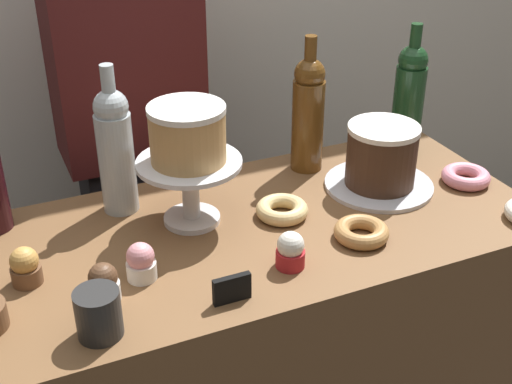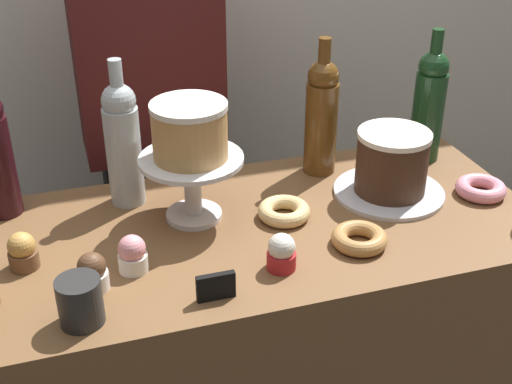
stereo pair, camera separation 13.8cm
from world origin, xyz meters
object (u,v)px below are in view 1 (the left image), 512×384
object	(u,v)px
donut_maple	(361,232)
donut_pink	(466,177)
wine_bottle_green	(409,97)
barista_figure	(134,155)
cupcake_chocolate	(104,283)
coffee_cup_ceramic	(98,314)
donut_glazed	(282,210)
chocolate_round_cake	(382,155)
white_layer_cake	(187,134)
wine_bottle_clear	(115,149)
cupcake_caramel	(25,267)
cupcake_vanilla	(290,251)
cupcake_strawberry	(141,262)
wine_bottle_amber	(308,112)
cake_stand_pedestal	(190,181)
price_sign_chalkboard	(232,289)

from	to	relation	value
donut_maple	donut_pink	size ratio (longest dim) A/B	1.00
wine_bottle_green	barista_figure	size ratio (longest dim) A/B	0.20
cupcake_chocolate	coffee_cup_ceramic	xyz separation A→B (m)	(-0.03, -0.09, 0.01)
donut_glazed	chocolate_round_cake	bearing A→B (deg)	5.94
chocolate_round_cake	donut_maple	xyz separation A→B (m)	(-0.15, -0.17, -0.07)
donut_maple	donut_glazed	world-z (taller)	same
white_layer_cake	donut_pink	world-z (taller)	white_layer_cake
wine_bottle_clear	cupcake_caramel	xyz separation A→B (m)	(-0.22, -0.19, -0.11)
white_layer_cake	cupcake_vanilla	bearing A→B (deg)	-63.41
cupcake_strawberry	donut_glazed	xyz separation A→B (m)	(0.33, 0.09, -0.02)
wine_bottle_clear	cupcake_strawberry	bearing A→B (deg)	-96.14
chocolate_round_cake	wine_bottle_amber	xyz separation A→B (m)	(-0.11, 0.16, 0.06)
cake_stand_pedestal	barista_figure	size ratio (longest dim) A/B	0.14
wine_bottle_clear	wine_bottle_amber	size ratio (longest dim) A/B	1.00
cupcake_chocolate	chocolate_round_cake	bearing A→B (deg)	13.05
wine_bottle_green	cupcake_chocolate	xyz separation A→B (m)	(-0.84, -0.30, -0.11)
chocolate_round_cake	cupcake_chocolate	bearing A→B (deg)	-166.95
cupcake_vanilla	coffee_cup_ceramic	distance (m)	0.37
donut_glazed	white_layer_cake	bearing A→B (deg)	161.61
cupcake_vanilla	donut_pink	size ratio (longest dim) A/B	0.66
white_layer_cake	cake_stand_pedestal	bearing A→B (deg)	90.00
cake_stand_pedestal	cupcake_chocolate	bearing A→B (deg)	-140.40
donut_glazed	donut_maple	bearing A→B (deg)	-53.15
cake_stand_pedestal	cupcake_caramel	bearing A→B (deg)	-166.72
white_layer_cake	coffee_cup_ceramic	world-z (taller)	white_layer_cake
donut_maple	barista_figure	xyz separation A→B (m)	(-0.30, 0.66, -0.06)
wine_bottle_green	cupcake_caramel	distance (m)	0.98
wine_bottle_amber	donut_pink	bearing A→B (deg)	-36.23
cake_stand_pedestal	cupcake_strawberry	bearing A→B (deg)	-134.59
price_sign_chalkboard	wine_bottle_clear	bearing A→B (deg)	103.90
cake_stand_pedestal	cupcake_vanilla	world-z (taller)	cake_stand_pedestal
cake_stand_pedestal	wine_bottle_green	distance (m)	0.62
donut_glazed	donut_pink	size ratio (longest dim) A/B	1.00
white_layer_cake	cupcake_vanilla	xyz separation A→B (m)	(0.12, -0.23, -0.17)
white_layer_cake	wine_bottle_green	distance (m)	0.62
cupcake_strawberry	donut_maple	xyz separation A→B (m)	(0.44, -0.05, -0.02)
white_layer_cake	cupcake_chocolate	xyz separation A→B (m)	(-0.23, -0.19, -0.17)
white_layer_cake	cupcake_chocolate	size ratio (longest dim) A/B	2.09
price_sign_chalkboard	wine_bottle_amber	bearing A→B (deg)	48.45
cupcake_chocolate	price_sign_chalkboard	bearing A→B (deg)	-25.15
wine_bottle_green	price_sign_chalkboard	bearing A→B (deg)	-148.15
donut_pink	cake_stand_pedestal	bearing A→B (deg)	171.19
price_sign_chalkboard	barista_figure	size ratio (longest dim) A/B	0.04
wine_bottle_clear	donut_maple	world-z (taller)	wine_bottle_clear
price_sign_chalkboard	cupcake_strawberry	bearing A→B (deg)	134.04
donut_maple	white_layer_cake	bearing A→B (deg)	144.78
wine_bottle_green	donut_pink	xyz separation A→B (m)	(0.03, -0.21, -0.13)
cupcake_caramel	donut_maple	world-z (taller)	cupcake_caramel
white_layer_cake	barista_figure	world-z (taller)	barista_figure
cake_stand_pedestal	cupcake_caramel	xyz separation A→B (m)	(-0.35, -0.08, -0.06)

